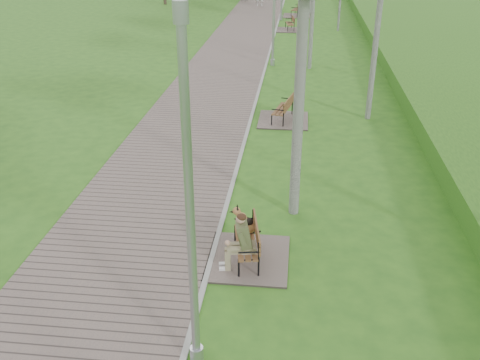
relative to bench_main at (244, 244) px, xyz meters
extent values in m
plane|color=#2F611D|center=(-0.61, -2.63, -0.37)|extent=(120.00, 120.00, 0.00)
cube|color=#6F605A|center=(-2.36, 18.87, -0.35)|extent=(3.50, 67.00, 0.04)
cube|color=#999993|center=(-0.61, 18.87, -0.34)|extent=(0.10, 67.00, 0.05)
cube|color=#6F605A|center=(0.08, 0.04, -0.35)|extent=(1.53, 1.70, 0.04)
cube|color=brown|center=(0.03, 0.04, 0.02)|extent=(0.60, 1.32, 0.03)
cube|color=brown|center=(0.24, 0.07, 0.24)|extent=(0.26, 1.26, 0.28)
cube|color=#6F605A|center=(0.44, 7.95, -0.35)|extent=(1.58, 1.76, 0.04)
cube|color=brown|center=(0.39, 7.95, 0.03)|extent=(0.65, 1.37, 0.04)
cube|color=brown|center=(0.60, 7.91, 0.27)|extent=(0.30, 1.30, 0.29)
cube|color=#6F605A|center=(0.23, 23.69, -0.35)|extent=(1.56, 1.73, 0.04)
cube|color=brown|center=(0.18, 23.69, 0.02)|extent=(0.57, 1.34, 0.03)
cube|color=brown|center=(0.38, 23.72, 0.25)|extent=(0.22, 1.29, 0.29)
cube|color=#6F605A|center=(0.51, 28.92, -0.35)|extent=(1.78, 1.98, 0.04)
cube|color=brown|center=(0.46, 28.92, 0.08)|extent=(0.70, 1.54, 0.04)
cube|color=brown|center=(0.70, 28.88, 0.34)|extent=(0.30, 1.47, 0.33)
cylinder|color=#A0A3A9|center=(-0.40, -2.70, -0.22)|extent=(0.20, 0.20, 0.30)
cylinder|color=#A0A3A9|center=(-0.40, -2.70, 2.09)|extent=(0.12, 0.12, 4.92)
cylinder|color=#A0A3A9|center=(-0.40, -2.70, 4.60)|extent=(0.18, 0.18, 0.25)
cylinder|color=#A0A3A9|center=(-0.33, 15.18, -0.22)|extent=(0.19, 0.19, 0.29)
cylinder|color=#A0A3A9|center=(-0.33, 15.18, 2.01)|extent=(0.11, 0.11, 4.77)
cylinder|color=#A0A3A9|center=(-0.47, 27.20, -0.21)|extent=(0.21, 0.21, 0.32)
cylinder|color=silver|center=(0.90, 1.97, 3.73)|extent=(0.20, 0.20, 8.19)
camera|label=1|loc=(0.88, -8.44, 5.48)|focal=40.00mm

